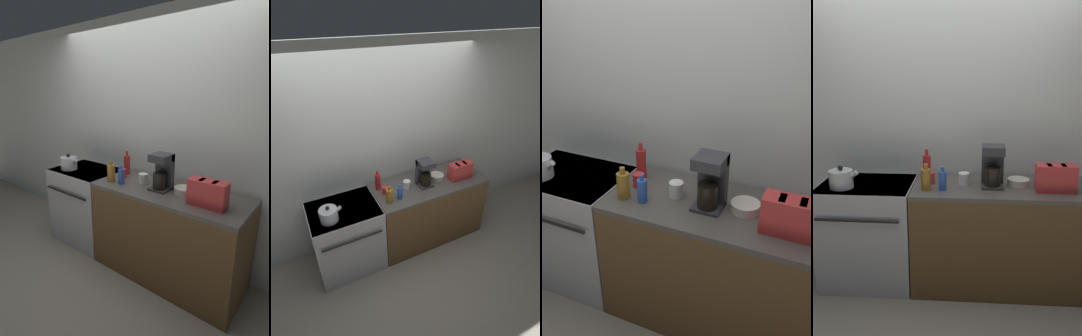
# 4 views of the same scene
# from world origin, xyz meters

# --- Properties ---
(ground_plane) EXTENTS (12.00, 12.00, 0.00)m
(ground_plane) POSITION_xyz_m (0.00, 0.00, 0.00)
(ground_plane) COLOR gray
(wall_back) EXTENTS (8.00, 0.05, 2.60)m
(wall_back) POSITION_xyz_m (0.00, 0.69, 1.30)
(wall_back) COLOR silver
(wall_back) RESTS_ON ground_plane
(stove) EXTENTS (0.79, 0.64, 0.91)m
(stove) POSITION_xyz_m (-0.62, 0.30, 0.47)
(stove) COLOR #B7B7BC
(stove) RESTS_ON ground_plane
(counter_block) EXTENTS (1.48, 0.64, 0.91)m
(counter_block) POSITION_xyz_m (0.53, 0.32, 0.45)
(counter_block) COLOR brown
(counter_block) RESTS_ON ground_plane
(kettle) EXTENTS (0.24, 0.19, 0.19)m
(kettle) POSITION_xyz_m (-0.79, 0.18, 0.98)
(kettle) COLOR silver
(kettle) RESTS_ON stove
(toaster) EXTENTS (0.31, 0.14, 0.22)m
(toaster) POSITION_xyz_m (0.94, 0.22, 1.02)
(toaster) COLOR red
(toaster) RESTS_ON counter_block
(coffee_maker) EXTENTS (0.18, 0.19, 0.35)m
(coffee_maker) POSITION_xyz_m (0.44, 0.31, 1.09)
(coffee_maker) COLOR #333338
(coffee_maker) RESTS_ON counter_block
(bottle_amber) EXTENTS (0.08, 0.08, 0.21)m
(bottle_amber) POSITION_xyz_m (-0.09, 0.18, 1.00)
(bottle_amber) COLOR #9E6B23
(bottle_amber) RESTS_ON counter_block
(bottle_blue) EXTENTS (0.06, 0.06, 0.19)m
(bottle_blue) POSITION_xyz_m (0.04, 0.18, 0.99)
(bottle_blue) COLOR #2D56B7
(bottle_blue) RESTS_ON counter_block
(bottle_red) EXTENTS (0.07, 0.07, 0.27)m
(bottle_red) POSITION_xyz_m (-0.12, 0.47, 1.02)
(bottle_red) COLOR #B72828
(bottle_red) RESTS_ON counter_block
(cup_red) EXTENTS (0.08, 0.08, 0.10)m
(cup_red) POSITION_xyz_m (-0.08, 0.35, 0.96)
(cup_red) COLOR red
(cup_red) RESTS_ON counter_block
(cup_white) EXTENTS (0.09, 0.09, 0.10)m
(cup_white) POSITION_xyz_m (0.21, 0.33, 0.96)
(cup_white) COLOR white
(cup_white) RESTS_ON counter_block
(bowl) EXTENTS (0.18, 0.18, 0.06)m
(bowl) POSITION_xyz_m (0.66, 0.34, 0.94)
(bowl) COLOR beige
(bowl) RESTS_ON counter_block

